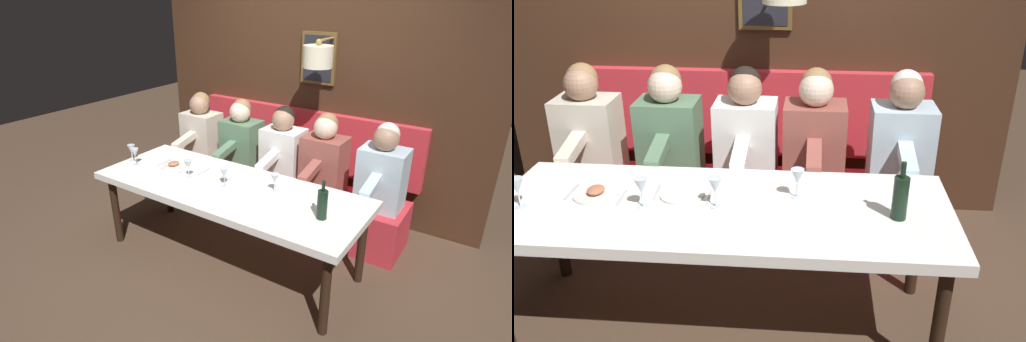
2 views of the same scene
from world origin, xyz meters
The scene contains 16 objects.
ground_plane centered at (0.00, 0.00, 0.00)m, with size 12.00×12.00×0.00m, color #4C3828.
dining_table centered at (0.00, 0.00, 0.68)m, with size 0.90×2.38×0.74m.
banquette_bench centered at (0.89, 0.00, 0.23)m, with size 0.52×2.58×0.45m, color red.
back_wall_panel centered at (1.46, 0.00, 1.37)m, with size 0.59×3.78×2.90m.
diner_nearest centered at (0.88, -1.03, 0.82)m, with size 0.60×0.40×0.79m.
diner_near centered at (0.88, -0.47, 0.82)m, with size 0.60×0.40×0.79m.
diner_middle centered at (0.88, -0.02, 0.82)m, with size 0.60×0.40×0.79m.
diner_far centered at (0.88, 0.49, 0.82)m, with size 0.60×0.40×0.79m.
diner_farthest centered at (0.88, 1.04, 0.82)m, with size 0.60×0.40×0.79m.
place_setting_0 centered at (0.05, 0.67, 0.75)m, with size 0.24×0.31×0.05m.
place_setting_1 centered at (0.09, 0.22, 0.75)m, with size 0.24×0.31×0.01m.
wine_glass_0 centered at (0.12, -0.39, 0.86)m, with size 0.07×0.07×0.16m.
wine_glass_1 centered at (-0.02, 0.02, 0.86)m, with size 0.07×0.07×0.16m.
wine_glass_2 centered at (-0.11, 1.01, 0.86)m, with size 0.07×0.07×0.16m.
wine_glass_3 centered at (-0.05, 0.39, 0.86)m, with size 0.07×0.07×0.16m.
wine_bottle centered at (-0.06, -0.89, 0.86)m, with size 0.08×0.08×0.30m.
Camera 2 is at (-2.44, -0.46, 2.08)m, focal length 38.21 mm.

